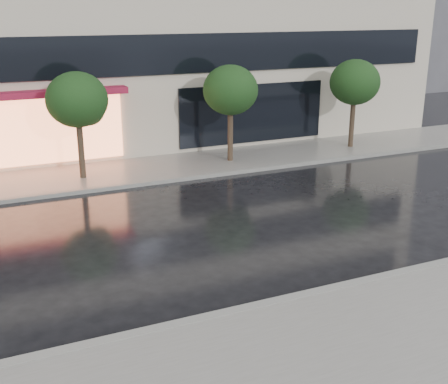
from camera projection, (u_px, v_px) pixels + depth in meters
ground at (291, 278)px, 13.32m from camera, size 120.00×120.00×0.00m
sidewalk_near at (380, 348)px, 10.48m from camera, size 60.00×4.50×0.12m
sidewalk_far at (159, 168)px, 22.19m from camera, size 60.00×3.50×0.12m
curb_near at (314, 294)px, 12.43m from camera, size 60.00×0.25×0.14m
curb_far at (173, 180)px, 20.67m from camera, size 60.00×0.25×0.14m
tree_mid_west at (79, 102)px, 19.96m from camera, size 2.20×2.20×3.99m
tree_mid_east at (231, 92)px, 22.29m from camera, size 2.20×2.20×3.99m
tree_far_east at (355, 84)px, 24.61m from camera, size 2.20×2.20×3.99m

